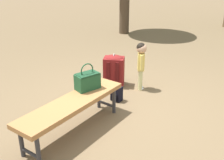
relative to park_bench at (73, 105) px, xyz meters
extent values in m
plane|color=brown|center=(0.81, -0.08, -0.39)|extent=(40.00, 40.00, 0.00)
cube|color=#9E6B3D|center=(0.00, 0.00, 0.03)|extent=(1.62, 0.50, 0.06)
cylinder|color=#2D2D33|center=(0.69, 0.18, -0.20)|extent=(0.05, 0.05, 0.39)
cylinder|color=#2D2D33|center=(0.71, -0.10, -0.20)|extent=(0.05, 0.05, 0.39)
cylinder|color=#2D2D33|center=(-0.71, 0.10, -0.20)|extent=(0.05, 0.05, 0.39)
cylinder|color=#2D2D33|center=(-0.69, -0.18, -0.20)|extent=(0.05, 0.05, 0.39)
cylinder|color=#2D2D33|center=(0.70, 0.04, -0.29)|extent=(0.06, 0.28, 0.04)
cylinder|color=#2D2D33|center=(-0.70, -0.04, -0.29)|extent=(0.06, 0.28, 0.04)
cube|color=#1E4C2D|center=(0.38, 0.10, 0.17)|extent=(0.35, 0.25, 0.22)
cube|color=#163922|center=(0.38, 0.10, 0.27)|extent=(0.32, 0.24, 0.02)
torus|color=#1E4C2D|center=(0.38, 0.10, 0.33)|extent=(0.19, 0.06, 0.20)
cylinder|color=#CCCC8C|center=(1.67, 0.09, -0.22)|extent=(0.07, 0.07, 0.35)
cylinder|color=#CCCC8C|center=(1.61, 0.04, -0.22)|extent=(0.07, 0.07, 0.35)
ellipsoid|color=white|center=(1.69, 0.07, -0.37)|extent=(0.10, 0.10, 0.04)
ellipsoid|color=white|center=(1.62, 0.02, -0.37)|extent=(0.10, 0.10, 0.04)
cube|color=#E5CC66|center=(1.64, 0.06, 0.11)|extent=(0.17, 0.17, 0.30)
cylinder|color=#E5CC66|center=(1.71, 0.12, 0.13)|extent=(0.05, 0.05, 0.26)
cylinder|color=#E5CC66|center=(1.57, 0.01, 0.13)|extent=(0.05, 0.05, 0.26)
sphere|color=tan|center=(1.64, 0.06, 0.35)|extent=(0.17, 0.17, 0.17)
sphere|color=black|center=(1.64, 0.07, 0.36)|extent=(0.15, 0.15, 0.15)
cube|color=maroon|center=(1.49, 0.53, -0.13)|extent=(0.40, 0.44, 0.52)
ellipsoid|color=maroon|center=(1.49, 0.53, 0.11)|extent=(0.38, 0.41, 0.12)
cube|color=#4A1010|center=(1.61, 0.60, -0.21)|extent=(0.16, 0.23, 0.23)
cube|color=#4A1010|center=(1.32, 0.52, -0.13)|extent=(0.05, 0.06, 0.44)
cube|color=#4A1010|center=(1.41, 0.39, -0.13)|extent=(0.05, 0.06, 0.44)
torus|color=#B2B2B7|center=(1.49, 0.53, 0.16)|extent=(0.08, 0.06, 0.08)
cube|color=black|center=(1.04, 0.11, -0.27)|extent=(0.13, 0.17, 0.24)
ellipsoid|color=black|center=(1.04, 0.11, -0.16)|extent=(0.12, 0.16, 0.06)
cube|color=black|center=(0.97, 0.11, -0.31)|extent=(0.02, 0.12, 0.11)
cube|color=black|center=(1.10, 0.08, -0.27)|extent=(0.01, 0.03, 0.21)
cube|color=black|center=(1.10, 0.15, -0.27)|extent=(0.01, 0.03, 0.21)
torus|color=black|center=(1.04, 0.11, -0.13)|extent=(0.04, 0.01, 0.04)
camera|label=1|loc=(-1.99, -2.23, 1.60)|focal=42.81mm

